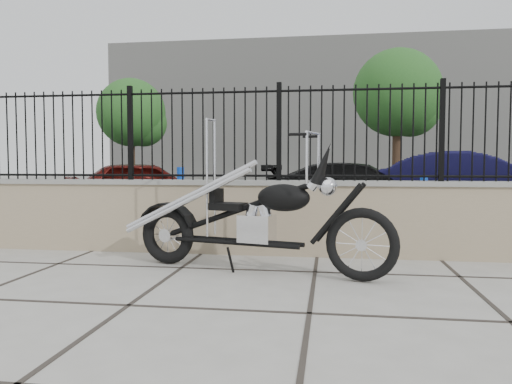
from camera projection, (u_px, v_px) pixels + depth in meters
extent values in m
plane|color=#99968E|center=(129.00, 306.00, 4.15)|extent=(90.00, 90.00, 0.00)
plane|color=black|center=(279.00, 198.00, 16.49)|extent=(30.00, 30.00, 0.00)
cube|color=gray|center=(204.00, 216.00, 6.59)|extent=(14.00, 0.36, 0.96)
cube|color=black|center=(203.00, 134.00, 6.53)|extent=(14.00, 0.08, 1.20)
cube|color=beige|center=(303.00, 116.00, 30.08)|extent=(22.00, 6.00, 8.00)
imported|color=#490D0A|center=(146.00, 187.00, 11.80)|extent=(3.91, 2.80, 1.24)
imported|color=black|center=(359.00, 190.00, 10.75)|extent=(4.14, 1.80, 1.19)
imported|color=black|center=(475.00, 186.00, 10.17)|extent=(4.53, 2.52, 1.41)
cylinder|color=blue|center=(181.00, 197.00, 9.26)|extent=(0.16, 0.16, 1.10)
cylinder|color=#0B34B1|center=(423.00, 207.00, 7.78)|extent=(0.12, 0.12, 0.99)
cylinder|color=#382619|center=(132.00, 158.00, 21.70)|extent=(0.28, 0.28, 2.76)
sphere|color=#305720|center=(131.00, 109.00, 21.57)|extent=(2.94, 2.94, 2.94)
cylinder|color=#382619|center=(396.00, 151.00, 19.83)|extent=(0.32, 0.32, 3.25)
sphere|color=#2F6927|center=(398.00, 88.00, 19.68)|extent=(3.47, 3.47, 3.47)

